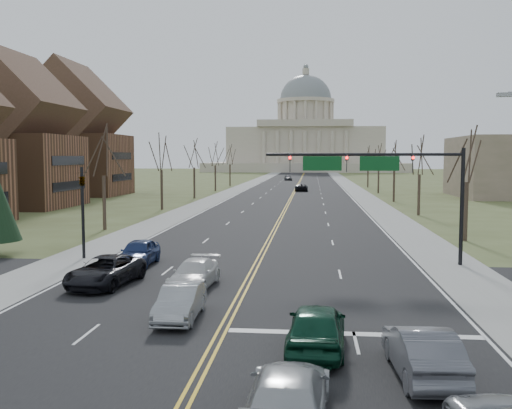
% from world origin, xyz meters
% --- Properties ---
extents(ground, '(600.00, 600.00, 0.00)m').
position_xyz_m(ground, '(0.00, 0.00, 0.00)').
color(ground, '#4A5128').
rests_on(ground, ground).
extents(road, '(20.00, 380.00, 0.01)m').
position_xyz_m(road, '(0.00, 110.00, 0.01)').
color(road, black).
rests_on(road, ground).
extents(cross_road, '(120.00, 14.00, 0.01)m').
position_xyz_m(cross_road, '(0.00, 6.00, 0.01)').
color(cross_road, black).
rests_on(cross_road, ground).
extents(sidewalk_left, '(4.00, 380.00, 0.03)m').
position_xyz_m(sidewalk_left, '(-12.00, 110.00, 0.01)').
color(sidewalk_left, gray).
rests_on(sidewalk_left, ground).
extents(sidewalk_right, '(4.00, 380.00, 0.03)m').
position_xyz_m(sidewalk_right, '(12.00, 110.00, 0.01)').
color(sidewalk_right, gray).
rests_on(sidewalk_right, ground).
extents(center_line, '(0.42, 380.00, 0.01)m').
position_xyz_m(center_line, '(0.00, 110.00, 0.01)').
color(center_line, gold).
rests_on(center_line, road).
extents(edge_line_left, '(0.15, 380.00, 0.01)m').
position_xyz_m(edge_line_left, '(-9.80, 110.00, 0.01)').
color(edge_line_left, silver).
rests_on(edge_line_left, road).
extents(edge_line_right, '(0.15, 380.00, 0.01)m').
position_xyz_m(edge_line_right, '(9.80, 110.00, 0.01)').
color(edge_line_right, silver).
rests_on(edge_line_right, road).
extents(stop_bar, '(9.50, 0.50, 0.01)m').
position_xyz_m(stop_bar, '(5.00, -1.00, 0.01)').
color(stop_bar, silver).
rests_on(stop_bar, road).
extents(capitol, '(90.00, 60.00, 50.00)m').
position_xyz_m(capitol, '(0.00, 249.91, 14.20)').
color(capitol, '#B6AC98').
rests_on(capitol, ground).
extents(signal_mast, '(12.12, 0.44, 7.20)m').
position_xyz_m(signal_mast, '(7.45, 13.50, 5.76)').
color(signal_mast, black).
rests_on(signal_mast, ground).
extents(signal_left, '(0.32, 0.36, 6.00)m').
position_xyz_m(signal_left, '(-11.50, 13.50, 3.71)').
color(signal_left, black).
rests_on(signal_left, ground).
extents(tree_r_0, '(3.74, 3.74, 8.50)m').
position_xyz_m(tree_r_0, '(15.50, 24.00, 6.55)').
color(tree_r_0, '#35281F').
rests_on(tree_r_0, ground).
extents(tree_l_0, '(3.96, 3.96, 9.00)m').
position_xyz_m(tree_l_0, '(-15.50, 28.00, 6.94)').
color(tree_l_0, '#35281F').
rests_on(tree_l_0, ground).
extents(tree_r_1, '(3.74, 3.74, 8.50)m').
position_xyz_m(tree_r_1, '(15.50, 44.00, 6.55)').
color(tree_r_1, '#35281F').
rests_on(tree_r_1, ground).
extents(tree_l_1, '(3.96, 3.96, 9.00)m').
position_xyz_m(tree_l_1, '(-15.50, 48.00, 6.94)').
color(tree_l_1, '#35281F').
rests_on(tree_l_1, ground).
extents(tree_r_2, '(3.74, 3.74, 8.50)m').
position_xyz_m(tree_r_2, '(15.50, 64.00, 6.55)').
color(tree_r_2, '#35281F').
rests_on(tree_r_2, ground).
extents(tree_l_2, '(3.96, 3.96, 9.00)m').
position_xyz_m(tree_l_2, '(-15.50, 68.00, 6.94)').
color(tree_l_2, '#35281F').
rests_on(tree_l_2, ground).
extents(tree_r_3, '(3.74, 3.74, 8.50)m').
position_xyz_m(tree_r_3, '(15.50, 84.00, 6.55)').
color(tree_r_3, '#35281F').
rests_on(tree_r_3, ground).
extents(tree_l_3, '(3.96, 3.96, 9.00)m').
position_xyz_m(tree_l_3, '(-15.50, 88.00, 6.94)').
color(tree_l_3, '#35281F').
rests_on(tree_l_3, ground).
extents(tree_r_4, '(3.74, 3.74, 8.50)m').
position_xyz_m(tree_r_4, '(15.50, 104.00, 6.55)').
color(tree_r_4, '#35281F').
rests_on(tree_r_4, ground).
extents(tree_l_4, '(3.96, 3.96, 9.00)m').
position_xyz_m(tree_l_4, '(-15.50, 108.00, 6.94)').
color(tree_l_4, '#35281F').
rests_on(tree_l_4, ground).
extents(bldg_left_mid, '(15.10, 14.28, 20.75)m').
position_xyz_m(bldg_left_mid, '(-36.00, 50.00, 8.54)').
color(bldg_left_mid, brown).
rests_on(bldg_left_mid, ground).
extents(bldg_left_far, '(17.10, 14.28, 23.25)m').
position_xyz_m(bldg_left_far, '(-38.00, 74.00, 9.54)').
color(bldg_left_far, brown).
rests_on(bldg_left_far, ground).
extents(car_nb_inner_lead, '(2.21, 4.95, 1.65)m').
position_xyz_m(car_nb_inner_lead, '(3.58, -2.95, 0.84)').
color(car_nb_inner_lead, '#0D3926').
rests_on(car_nb_inner_lead, road).
extents(car_nb_outer_lead, '(1.92, 4.79, 1.55)m').
position_xyz_m(car_nb_outer_lead, '(6.74, -5.00, 0.79)').
color(car_nb_outer_lead, '#56585F').
rests_on(car_nb_outer_lead, road).
extents(car_nb_inner_second, '(2.23, 5.12, 1.47)m').
position_xyz_m(car_nb_inner_second, '(2.83, -8.45, 0.74)').
color(car_nb_inner_second, '#A0A4A8').
rests_on(car_nb_inner_second, road).
extents(car_sb_inner_lead, '(1.58, 4.31, 1.41)m').
position_xyz_m(car_sb_inner_lead, '(-1.96, 0.31, 0.72)').
color(car_sb_inner_lead, gray).
rests_on(car_sb_inner_lead, road).
extents(car_sb_outer_lead, '(3.16, 5.69, 1.51)m').
position_xyz_m(car_sb_outer_lead, '(-7.22, 5.96, 0.76)').
color(car_sb_outer_lead, black).
rests_on(car_sb_outer_lead, road).
extents(car_sb_inner_second, '(2.27, 4.87, 1.38)m').
position_xyz_m(car_sb_inner_second, '(-2.56, 6.00, 0.70)').
color(car_sb_inner_second, silver).
rests_on(car_sb_inner_second, road).
extents(car_sb_outer_second, '(1.93, 4.68, 1.59)m').
position_xyz_m(car_sb_outer_second, '(-7.17, 11.46, 0.81)').
color(car_sb_outer_second, navy).
rests_on(car_sb_outer_second, road).
extents(car_far_nb, '(2.45, 5.29, 1.47)m').
position_xyz_m(car_far_nb, '(1.32, 89.01, 0.75)').
color(car_far_nb, black).
rests_on(car_far_nb, road).
extents(car_far_sb, '(2.55, 5.01, 1.64)m').
position_xyz_m(car_far_sb, '(-3.43, 139.15, 0.83)').
color(car_far_sb, '#424449').
rests_on(car_far_sb, road).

